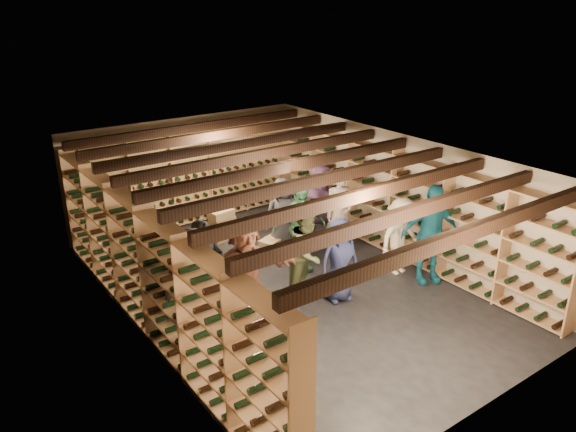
# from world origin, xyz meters

# --- Properties ---
(ground) EXTENTS (8.00, 8.00, 0.00)m
(ground) POSITION_xyz_m (0.00, 0.00, 0.00)
(ground) COLOR black
(ground) RESTS_ON ground
(walls) EXTENTS (5.52, 8.02, 2.40)m
(walls) POSITION_xyz_m (0.00, 0.00, 1.20)
(walls) COLOR #BBAB91
(walls) RESTS_ON ground
(ceiling) EXTENTS (5.50, 8.00, 0.01)m
(ceiling) POSITION_xyz_m (0.00, 0.00, 2.40)
(ceiling) COLOR beige
(ceiling) RESTS_ON walls
(ceiling_joists) EXTENTS (5.40, 7.12, 0.18)m
(ceiling_joists) POSITION_xyz_m (0.00, 0.00, 2.26)
(ceiling_joists) COLOR black
(ceiling_joists) RESTS_ON ground
(wine_rack_left) EXTENTS (0.32, 7.50, 2.15)m
(wine_rack_left) POSITION_xyz_m (-2.57, 0.00, 1.08)
(wine_rack_left) COLOR #A2784E
(wine_rack_left) RESTS_ON ground
(wine_rack_right) EXTENTS (0.32, 7.50, 2.15)m
(wine_rack_right) POSITION_xyz_m (2.57, 0.00, 1.08)
(wine_rack_right) COLOR #A2784E
(wine_rack_right) RESTS_ON ground
(wine_rack_back) EXTENTS (4.70, 0.30, 2.15)m
(wine_rack_back) POSITION_xyz_m (0.00, 3.83, 1.07)
(wine_rack_back) COLOR #A2784E
(wine_rack_back) RESTS_ON ground
(crate_stack_left) EXTENTS (0.55, 0.40, 0.68)m
(crate_stack_left) POSITION_xyz_m (0.05, 2.53, 0.34)
(crate_stack_left) COLOR tan
(crate_stack_left) RESTS_ON ground
(crate_stack_right) EXTENTS (0.58, 0.48, 0.34)m
(crate_stack_right) POSITION_xyz_m (0.49, 1.30, 0.17)
(crate_stack_right) COLOR tan
(crate_stack_right) RESTS_ON ground
(crate_loose) EXTENTS (0.57, 0.45, 0.17)m
(crate_loose) POSITION_xyz_m (0.11, 3.00, 0.09)
(crate_loose) COLOR tan
(crate_loose) RESTS_ON ground
(person_0) EXTENTS (1.00, 0.74, 1.87)m
(person_0) POSITION_xyz_m (-2.18, -0.61, 0.94)
(person_0) COLOR black
(person_0) RESTS_ON ground
(person_1) EXTENTS (0.68, 0.47, 1.77)m
(person_1) POSITION_xyz_m (-1.77, -0.24, 0.89)
(person_1) COLOR black
(person_1) RESTS_ON ground
(person_2) EXTENTS (0.98, 0.88, 1.66)m
(person_2) POSITION_xyz_m (0.07, -0.42, 0.83)
(person_2) COLOR #4F5934
(person_2) RESTS_ON ground
(person_3) EXTENTS (0.98, 0.59, 1.48)m
(person_3) POSITION_xyz_m (2.00, -0.74, 0.74)
(person_3) COLOR beige
(person_3) RESTS_ON ground
(person_4) EXTENTS (1.17, 0.87, 1.85)m
(person_4) POSITION_xyz_m (2.18, -1.26, 0.93)
(person_4) COLOR #145C74
(person_4) RESTS_ON ground
(person_5) EXTENTS (1.70, 0.76, 1.77)m
(person_5) POSITION_xyz_m (-1.20, -0.48, 0.88)
(person_5) COLOR brown
(person_5) RESTS_ON ground
(person_6) EXTENTS (0.79, 0.59, 1.48)m
(person_6) POSITION_xyz_m (0.44, -0.82, 0.74)
(person_6) COLOR #1B2141
(person_6) RESTS_ON ground
(person_7) EXTENTS (0.72, 0.54, 1.79)m
(person_7) POSITION_xyz_m (1.56, 0.49, 0.89)
(person_7) COLOR gray
(person_7) RESTS_ON ground
(person_10) EXTENTS (1.09, 0.73, 1.72)m
(person_10) POSITION_xyz_m (0.55, 0.44, 0.86)
(person_10) COLOR #255132
(person_10) RESTS_ON ground
(person_11) EXTENTS (1.63, 0.80, 1.68)m
(person_11) POSITION_xyz_m (1.74, 1.30, 0.84)
(person_11) COLOR #8C5D8F
(person_11) RESTS_ON ground
(person_12) EXTENTS (0.90, 0.77, 1.56)m
(person_12) POSITION_xyz_m (0.78, 1.30, 0.78)
(person_12) COLOR #323237
(person_12) RESTS_ON ground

